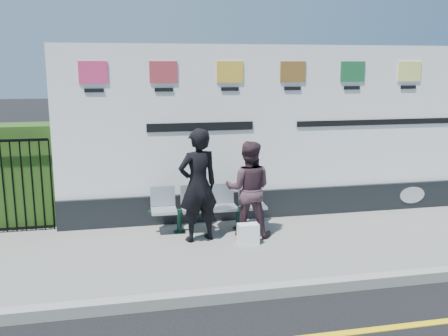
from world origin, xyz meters
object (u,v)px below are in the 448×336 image
woman_left (198,185)px  woman_right (248,189)px  billboard (289,144)px  bench (209,219)px

woman_left → woman_right: 0.81m
billboard → bench: bearing=-159.1°
bench → woman_right: bearing=-31.9°
billboard → woman_right: bearing=-136.0°
billboard → woman_right: size_ratio=5.26×
bench → woman_right: size_ratio=1.23×
woman_left → woman_right: (0.80, 0.04, -0.11)m
bench → woman_right: (0.56, -0.37, 0.56)m
bench → billboard: bearing=22.4°
bench → woman_right: woman_right is taller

